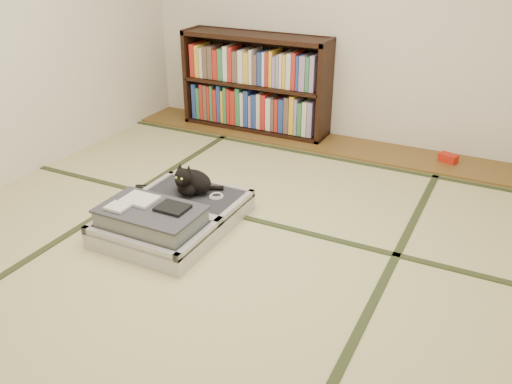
% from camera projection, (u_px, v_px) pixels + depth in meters
% --- Properties ---
extents(floor, '(4.50, 4.50, 0.00)m').
position_uv_depth(floor, '(224.00, 247.00, 3.44)').
color(floor, '#CBCA87').
rests_on(floor, ground).
extents(wood_strip, '(4.00, 0.50, 0.02)m').
position_uv_depth(wood_strip, '(331.00, 144.00, 5.03)').
color(wood_strip, brown).
rests_on(wood_strip, ground).
extents(red_item, '(0.17, 0.14, 0.07)m').
position_uv_depth(red_item, '(448.00, 158.00, 4.62)').
color(red_item, red).
rests_on(red_item, wood_strip).
extents(room_shell, '(4.50, 4.50, 4.50)m').
position_uv_depth(room_shell, '(217.00, 6.00, 2.79)').
color(room_shell, white).
rests_on(room_shell, ground).
extents(tatami_borders, '(4.00, 4.50, 0.01)m').
position_uv_depth(tatami_borders, '(259.00, 214.00, 3.83)').
color(tatami_borders, '#2D381E').
rests_on(tatami_borders, ground).
extents(bookcase, '(1.46, 0.33, 0.94)m').
position_uv_depth(bookcase, '(255.00, 85.00, 5.23)').
color(bookcase, black).
rests_on(bookcase, wood_strip).
extents(suitcase, '(0.72, 0.96, 0.28)m').
position_uv_depth(suitcase, '(170.00, 217.00, 3.58)').
color(suitcase, '#BABBC0').
rests_on(suitcase, floor).
extents(cat, '(0.32, 0.32, 0.26)m').
position_uv_depth(cat, '(191.00, 182.00, 3.76)').
color(cat, black).
rests_on(cat, suitcase).
extents(cable_coil, '(0.10, 0.10, 0.02)m').
position_uv_depth(cable_coil, '(216.00, 196.00, 3.76)').
color(cable_coil, white).
rests_on(cable_coil, suitcase).
extents(hanger, '(0.46, 0.21, 0.01)m').
position_uv_depth(hanger, '(161.00, 191.00, 4.15)').
color(hanger, black).
rests_on(hanger, floor).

